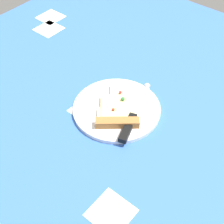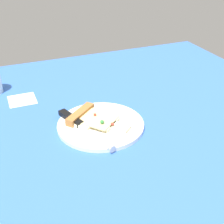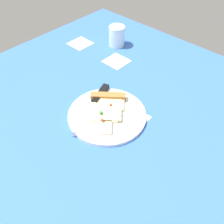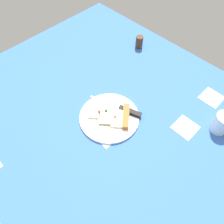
% 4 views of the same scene
% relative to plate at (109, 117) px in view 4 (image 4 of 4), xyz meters
% --- Properties ---
extents(ground_plane, '(1.31, 1.31, 0.03)m').
position_rel_plate_xyz_m(ground_plane, '(-0.05, 0.06, -0.02)').
color(ground_plane, '#3360B7').
rests_on(ground_plane, ground).
extents(plate, '(0.25, 0.25, 0.01)m').
position_rel_plate_xyz_m(plate, '(0.00, 0.00, 0.00)').
color(plate, silver).
rests_on(plate, ground_plane).
extents(pizza_slice, '(0.17, 0.18, 0.02)m').
position_rel_plate_xyz_m(pizza_slice, '(0.02, -0.02, 0.01)').
color(pizza_slice, beige).
rests_on(pizza_slice, plate).
extents(knife, '(0.10, 0.23, 0.02)m').
position_rel_plate_xyz_m(knife, '(0.06, -0.00, 0.01)').
color(knife, silver).
rests_on(knife, plate).
extents(drinking_glass, '(0.07, 0.07, 0.09)m').
position_rel_plate_xyz_m(drinking_glass, '(0.28, -0.35, 0.04)').
color(drinking_glass, silver).
rests_on(drinking_glass, ground_plane).
extents(pepper_shaker, '(0.04, 0.04, 0.07)m').
position_rel_plate_xyz_m(pepper_shaker, '(0.44, 0.22, 0.03)').
color(pepper_shaker, '#4C2D19').
rests_on(pepper_shaker, ground_plane).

